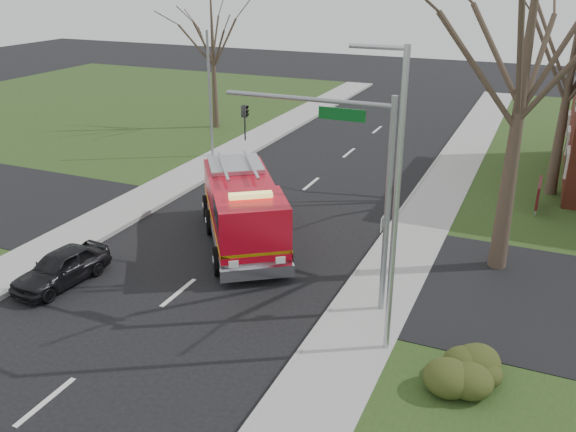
% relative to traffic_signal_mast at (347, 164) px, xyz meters
% --- Properties ---
extents(ground, '(120.00, 120.00, 0.00)m').
position_rel_traffic_signal_mast_xyz_m(ground, '(-5.21, -1.50, -4.71)').
color(ground, black).
rests_on(ground, ground).
extents(sidewalk_right, '(2.40, 80.00, 0.15)m').
position_rel_traffic_signal_mast_xyz_m(sidewalk_right, '(0.99, -1.50, -4.63)').
color(sidewalk_right, gray).
rests_on(sidewalk_right, ground).
extents(sidewalk_left, '(2.40, 80.00, 0.15)m').
position_rel_traffic_signal_mast_xyz_m(sidewalk_left, '(-11.41, -1.50, -4.63)').
color(sidewalk_left, gray).
rests_on(sidewalk_left, ground).
extents(health_center_sign, '(0.12, 2.00, 1.40)m').
position_rel_traffic_signal_mast_xyz_m(health_center_sign, '(5.29, 11.00, -3.83)').
color(health_center_sign, '#481012').
rests_on(health_center_sign, ground).
extents(hedge_corner, '(2.80, 2.00, 0.90)m').
position_rel_traffic_signal_mast_xyz_m(hedge_corner, '(3.79, -2.50, -4.13)').
color(hedge_corner, '#314017').
rests_on(hedge_corner, lawn_right).
extents(bare_tree_near, '(6.00, 6.00, 12.00)m').
position_rel_traffic_signal_mast_xyz_m(bare_tree_near, '(4.29, 4.50, 2.71)').
color(bare_tree_near, '#3C3023').
rests_on(bare_tree_near, ground).
extents(bare_tree_far, '(5.25, 5.25, 10.50)m').
position_rel_traffic_signal_mast_xyz_m(bare_tree_far, '(5.79, 13.50, 1.78)').
color(bare_tree_far, '#3C3023').
rests_on(bare_tree_far, ground).
extents(bare_tree_left, '(4.50, 4.50, 9.00)m').
position_rel_traffic_signal_mast_xyz_m(bare_tree_left, '(-15.21, 18.50, 0.86)').
color(bare_tree_left, '#3C3023').
rests_on(bare_tree_left, ground).
extents(traffic_signal_mast, '(5.29, 0.18, 6.80)m').
position_rel_traffic_signal_mast_xyz_m(traffic_signal_mast, '(0.00, 0.00, 0.00)').
color(traffic_signal_mast, gray).
rests_on(traffic_signal_mast, ground).
extents(streetlight_pole, '(1.48, 0.16, 8.40)m').
position_rel_traffic_signal_mast_xyz_m(streetlight_pole, '(1.93, -2.00, -0.16)').
color(streetlight_pole, '#B7BABF').
rests_on(streetlight_pole, ground).
extents(utility_pole_far, '(0.14, 0.14, 7.00)m').
position_rel_traffic_signal_mast_xyz_m(utility_pole_far, '(-12.01, 12.50, -1.21)').
color(utility_pole_far, gray).
rests_on(utility_pole_far, ground).
extents(fire_engine, '(6.15, 7.37, 2.92)m').
position_rel_traffic_signal_mast_xyz_m(fire_engine, '(-5.00, 2.85, -3.38)').
color(fire_engine, '#BC081A').
rests_on(fire_engine, ground).
extents(parked_car_maroon, '(1.78, 3.69, 1.21)m').
position_rel_traffic_signal_mast_xyz_m(parked_car_maroon, '(-9.20, -2.50, -4.10)').
color(parked_car_maroon, black).
rests_on(parked_car_maroon, ground).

